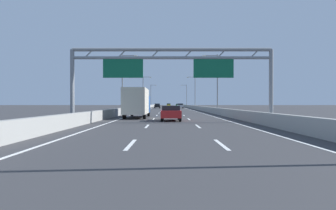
{
  "coord_description": "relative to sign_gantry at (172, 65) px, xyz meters",
  "views": [
    {
      "loc": [
        -0.32,
        1.02,
        1.65
      ],
      "look_at": [
        -0.48,
        53.69,
        1.29
      ],
      "focal_mm": 31.01,
      "sensor_mm": 36.0,
      "label": 1
    }
  ],
  "objects": [
    {
      "name": "ground_plane",
      "position": [
        0.07,
        74.32,
        -4.85
      ],
      "size": [
        260.0,
        260.0,
        0.0
      ],
      "primitive_type": "plane",
      "color": "#38383A"
    },
    {
      "name": "lane_dash_left_1",
      "position": [
        -1.73,
        -13.18,
        -4.84
      ],
      "size": [
        0.16,
        3.0,
        0.01
      ],
      "primitive_type": "cube",
      "color": "white",
      "rests_on": "ground_plane"
    },
    {
      "name": "lane_dash_left_2",
      "position": [
        -1.73,
        -4.18,
        -4.84
      ],
      "size": [
        0.16,
        3.0,
        0.01
      ],
      "primitive_type": "cube",
      "color": "white",
      "rests_on": "ground_plane"
    },
    {
      "name": "lane_dash_left_3",
      "position": [
        -1.73,
        4.82,
        -4.84
      ],
      "size": [
        0.16,
        3.0,
        0.01
      ],
      "primitive_type": "cube",
      "color": "white",
      "rests_on": "ground_plane"
    },
    {
      "name": "lane_dash_left_4",
      "position": [
        -1.73,
        13.82,
        -4.84
      ],
      "size": [
        0.16,
        3.0,
        0.01
      ],
      "primitive_type": "cube",
      "color": "white",
      "rests_on": "ground_plane"
    },
    {
      "name": "lane_dash_left_5",
      "position": [
        -1.73,
        22.82,
        -4.84
      ],
      "size": [
        0.16,
        3.0,
        0.01
      ],
      "primitive_type": "cube",
      "color": "white",
      "rests_on": "ground_plane"
    },
    {
      "name": "lane_dash_left_6",
      "position": [
        -1.73,
        31.82,
        -4.84
      ],
      "size": [
        0.16,
        3.0,
        0.01
      ],
      "primitive_type": "cube",
      "color": "white",
      "rests_on": "ground_plane"
    },
    {
      "name": "lane_dash_left_7",
      "position": [
        -1.73,
        40.82,
        -4.84
      ],
      "size": [
        0.16,
        3.0,
        0.01
      ],
      "primitive_type": "cube",
      "color": "white",
      "rests_on": "ground_plane"
    },
    {
      "name": "lane_dash_left_8",
      "position": [
        -1.73,
        49.82,
        -4.84
      ],
      "size": [
        0.16,
        3.0,
        0.01
      ],
      "primitive_type": "cube",
      "color": "white",
      "rests_on": "ground_plane"
    },
    {
      "name": "lane_dash_left_9",
      "position": [
        -1.73,
        58.82,
        -4.84
      ],
      "size": [
        0.16,
        3.0,
        0.01
      ],
      "primitive_type": "cube",
      "color": "white",
      "rests_on": "ground_plane"
    },
    {
      "name": "lane_dash_left_10",
      "position": [
        -1.73,
        67.82,
        -4.84
      ],
      "size": [
        0.16,
        3.0,
        0.01
      ],
      "primitive_type": "cube",
      "color": "white",
      "rests_on": "ground_plane"
    },
    {
      "name": "lane_dash_left_11",
      "position": [
        -1.73,
        76.82,
        -4.84
      ],
      "size": [
        0.16,
        3.0,
        0.01
      ],
      "primitive_type": "cube",
      "color": "white",
      "rests_on": "ground_plane"
    },
    {
      "name": "lane_dash_left_12",
      "position": [
        -1.73,
        85.82,
        -4.84
      ],
      "size": [
        0.16,
        3.0,
        0.01
      ],
      "primitive_type": "cube",
      "color": "white",
      "rests_on": "ground_plane"
    },
    {
      "name": "lane_dash_left_13",
      "position": [
        -1.73,
        94.82,
        -4.84
      ],
      "size": [
        0.16,
        3.0,
        0.01
      ],
      "primitive_type": "cube",
      "color": "white",
      "rests_on": "ground_plane"
    },
    {
      "name": "lane_dash_left_14",
      "position": [
        -1.73,
        103.82,
        -4.84
      ],
      "size": [
        0.16,
        3.0,
        0.01
      ],
      "primitive_type": "cube",
      "color": "white",
      "rests_on": "ground_plane"
    },
    {
      "name": "lane_dash_left_15",
      "position": [
        -1.73,
        112.82,
        -4.84
      ],
      "size": [
        0.16,
        3.0,
        0.01
      ],
      "primitive_type": "cube",
      "color": "white",
      "rests_on": "ground_plane"
    },
    {
      "name": "lane_dash_left_16",
      "position": [
        -1.73,
        121.82,
        -4.84
      ],
      "size": [
        0.16,
        3.0,
        0.01
      ],
      "primitive_type": "cube",
      "color": "white",
      "rests_on": "ground_plane"
    },
    {
      "name": "lane_dash_left_17",
      "position": [
        -1.73,
        130.82,
        -4.84
      ],
      "size": [
        0.16,
        3.0,
        0.01
      ],
      "primitive_type": "cube",
      "color": "white",
      "rests_on": "ground_plane"
    },
    {
      "name": "lane_dash_right_1",
      "position": [
        1.87,
        -13.18,
        -4.84
      ],
      "size": [
        0.16,
        3.0,
        0.01
      ],
      "primitive_type": "cube",
      "color": "white",
      "rests_on": "ground_plane"
    },
    {
      "name": "lane_dash_right_2",
      "position": [
        1.87,
        -4.18,
        -4.84
      ],
      "size": [
        0.16,
        3.0,
        0.01
      ],
      "primitive_type": "cube",
      "color": "white",
      "rests_on": "ground_plane"
    },
    {
      "name": "lane_dash_right_3",
      "position": [
        1.87,
        4.82,
        -4.84
      ],
      "size": [
        0.16,
        3.0,
        0.01
      ],
      "primitive_type": "cube",
      "color": "white",
      "rests_on": "ground_plane"
    },
    {
      "name": "lane_dash_right_4",
      "position": [
        1.87,
        13.82,
        -4.84
      ],
      "size": [
        0.16,
        3.0,
        0.01
      ],
      "primitive_type": "cube",
      "color": "white",
      "rests_on": "ground_plane"
    },
    {
      "name": "lane_dash_right_5",
      "position": [
        1.87,
        22.82,
        -4.84
      ],
      "size": [
        0.16,
        3.0,
        0.01
      ],
      "primitive_type": "cube",
      "color": "white",
      "rests_on": "ground_plane"
    },
    {
      "name": "lane_dash_right_6",
      "position": [
        1.87,
        31.82,
        -4.84
      ],
      "size": [
        0.16,
        3.0,
        0.01
      ],
      "primitive_type": "cube",
      "color": "white",
      "rests_on": "ground_plane"
    },
    {
      "name": "lane_dash_right_7",
      "position": [
        1.87,
        40.82,
        -4.84
      ],
      "size": [
        0.16,
        3.0,
        0.01
      ],
      "primitive_type": "cube",
      "color": "white",
      "rests_on": "ground_plane"
    },
    {
      "name": "lane_dash_right_8",
      "position": [
        1.87,
        49.82,
        -4.84
      ],
      "size": [
        0.16,
        3.0,
        0.01
      ],
      "primitive_type": "cube",
      "color": "white",
      "rests_on": "ground_plane"
    },
    {
      "name": "lane_dash_right_9",
      "position": [
        1.87,
        58.82,
        -4.84
      ],
      "size": [
        0.16,
        3.0,
        0.01
      ],
      "primitive_type": "cube",
      "color": "white",
      "rests_on": "ground_plane"
    },
    {
      "name": "lane_dash_right_10",
      "position": [
        1.87,
        67.82,
        -4.84
      ],
      "size": [
        0.16,
        3.0,
        0.01
      ],
      "primitive_type": "cube",
      "color": "white",
      "rests_on": "ground_plane"
    },
    {
      "name": "lane_dash_right_11",
      "position": [
        1.87,
        76.82,
        -4.84
      ],
      "size": [
        0.16,
        3.0,
        0.01
      ],
      "primitive_type": "cube",
      "color": "white",
      "rests_on": "ground_plane"
    },
    {
      "name": "lane_dash_right_12",
      "position": [
        1.87,
        85.82,
        -4.84
      ],
      "size": [
        0.16,
        3.0,
        0.01
      ],
      "primitive_type": "cube",
      "color": "white",
      "rests_on": "ground_plane"
    },
    {
      "name": "lane_dash_right_13",
      "position": [
        1.87,
        94.82,
        -4.84
      ],
      "size": [
        0.16,
        3.0,
        0.01
      ],
      "primitive_type": "cube",
      "color": "white",
      "rests_on": "ground_plane"
    },
    {
      "name": "lane_dash_right_14",
      "position": [
        1.87,
        103.82,
        -4.84
      ],
      "size": [
        0.16,
        3.0,
        0.01
      ],
      "primitive_type": "cube",
      "color": "white",
      "rests_on": "ground_plane"
    },
    {
      "name": "lane_dash_right_15",
      "position": [
        1.87,
        112.82,
        -4.84
      ],
      "size": [
        0.16,
        3.0,
        0.01
      ],
      "primitive_type": "cube",
      "color": "white",
      "rests_on": "ground_plane"
    },
    {
      "name": "lane_dash_right_16",
      "position": [
        1.87,
        121.82,
        -4.84
      ],
      "size": [
        0.16,
        3.0,
        0.01
      ],
      "primitive_type": "cube",
      "color": "white",
      "rests_on": "ground_plane"
    },
    {
      "name": "lane_dash_right_17",
      "position": [
        1.87,
        130.82,
        -4.84
      ],
      "size": [
        0.16,
        3.0,
        0.01
      ],
      "primitive_type": "cube",
      "color": "white",
      "rests_on": "ground_plane"
    },
    {
      "name": "edge_line_left",
      "position": [
        -5.18,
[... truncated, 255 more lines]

